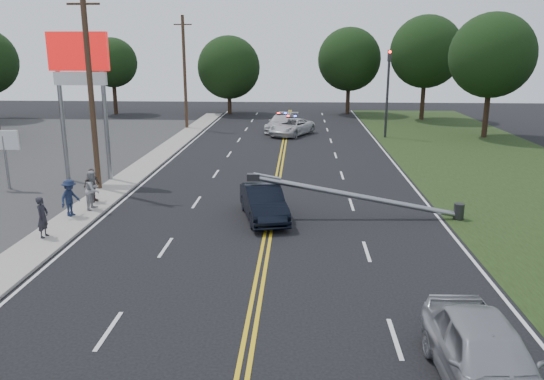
# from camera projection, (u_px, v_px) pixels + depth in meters

# --- Properties ---
(ground) EXTENTS (120.00, 120.00, 0.00)m
(ground) POSITION_uv_depth(u_px,v_px,m) (256.00, 299.00, 15.57)
(ground) COLOR black
(ground) RESTS_ON ground
(sidewalk) EXTENTS (1.80, 70.00, 0.12)m
(sidewalk) POSITION_uv_depth(u_px,v_px,m) (100.00, 200.00, 25.63)
(sidewalk) COLOR gray
(sidewalk) RESTS_ON ground
(centerline_yellow) EXTENTS (0.36, 80.00, 0.00)m
(centerline_yellow) POSITION_uv_depth(u_px,v_px,m) (273.00, 203.00, 25.21)
(centerline_yellow) COLOR gold
(centerline_yellow) RESTS_ON ground
(pylon_sign) EXTENTS (3.20, 0.35, 8.00)m
(pylon_sign) POSITION_uv_depth(u_px,v_px,m) (80.00, 71.00, 28.07)
(pylon_sign) COLOR gray
(pylon_sign) RESTS_ON ground
(small_sign) EXTENTS (1.60, 0.14, 3.10)m
(small_sign) POSITION_uv_depth(u_px,v_px,m) (4.00, 145.00, 27.26)
(small_sign) COLOR gray
(small_sign) RESTS_ON ground
(traffic_signal) EXTENTS (0.28, 0.41, 7.05)m
(traffic_signal) POSITION_uv_depth(u_px,v_px,m) (388.00, 86.00, 43.00)
(traffic_signal) COLOR #2D2D30
(traffic_signal) RESTS_ON ground
(fallen_streetlight) EXTENTS (9.36, 0.44, 1.91)m
(fallen_streetlight) POSITION_uv_depth(u_px,v_px,m) (368.00, 198.00, 22.84)
(fallen_streetlight) COLOR #2D2D30
(fallen_streetlight) RESTS_ON ground
(utility_pole_mid) EXTENTS (1.60, 0.28, 10.00)m
(utility_pole_mid) POSITION_uv_depth(u_px,v_px,m) (91.00, 91.00, 26.31)
(utility_pole_mid) COLOR #382619
(utility_pole_mid) RESTS_ON ground
(utility_pole_far) EXTENTS (1.60, 0.28, 10.00)m
(utility_pole_far) POSITION_uv_depth(u_px,v_px,m) (185.00, 72.00, 47.54)
(utility_pole_far) COLOR #382619
(utility_pole_far) RESTS_ON ground
(tree_5) EXTENTS (5.41, 5.41, 8.37)m
(tree_5) POSITION_uv_depth(u_px,v_px,m) (112.00, 63.00, 58.42)
(tree_5) COLOR black
(tree_5) RESTS_ON ground
(tree_6) EXTENTS (6.91, 6.91, 8.59)m
(tree_6) POSITION_uv_depth(u_px,v_px,m) (229.00, 68.00, 58.72)
(tree_6) COLOR black
(tree_6) RESTS_ON ground
(tree_7) EXTENTS (6.94, 6.94, 9.48)m
(tree_7) POSITION_uv_depth(u_px,v_px,m) (349.00, 59.00, 58.54)
(tree_7) COLOR black
(tree_7) RESTS_ON ground
(tree_8) EXTENTS (7.27, 7.27, 10.48)m
(tree_8) POSITION_uv_depth(u_px,v_px,m) (426.00, 52.00, 53.48)
(tree_8) COLOR black
(tree_8) RESTS_ON ground
(tree_9) EXTENTS (6.78, 6.78, 10.00)m
(tree_9) POSITION_uv_depth(u_px,v_px,m) (492.00, 56.00, 42.51)
(tree_9) COLOR black
(tree_9) RESTS_ON ground
(crashed_sedan) EXTENTS (2.53, 4.62, 1.44)m
(crashed_sedan) POSITION_uv_depth(u_px,v_px,m) (264.00, 203.00, 22.79)
(crashed_sedan) COLOR black
(crashed_sedan) RESTS_ON ground
(waiting_sedan) EXTENTS (2.01, 4.76, 1.61)m
(waiting_sedan) POSITION_uv_depth(u_px,v_px,m) (485.00, 357.00, 11.21)
(waiting_sedan) COLOR #9A9CA1
(waiting_sedan) RESTS_ON ground
(emergency_a) EXTENTS (4.31, 5.53, 1.40)m
(emergency_a) POSITION_uv_depth(u_px,v_px,m) (292.00, 127.00, 44.96)
(emergency_a) COLOR silver
(emergency_a) RESTS_ON ground
(emergency_b) EXTENTS (3.23, 5.63, 1.53)m
(emergency_b) POSITION_uv_depth(u_px,v_px,m) (282.00, 123.00, 47.00)
(emergency_b) COLOR silver
(emergency_b) RESTS_ON ground
(bystander_a) EXTENTS (0.41, 0.60, 1.59)m
(bystander_a) POSITION_uv_depth(u_px,v_px,m) (43.00, 217.00, 20.20)
(bystander_a) COLOR #23232A
(bystander_a) RESTS_ON sidewalk
(bystander_b) EXTENTS (0.74, 0.91, 1.76)m
(bystander_b) POSITION_uv_depth(u_px,v_px,m) (93.00, 190.00, 23.78)
(bystander_b) COLOR #9E9EA2
(bystander_b) RESTS_ON sidewalk
(bystander_c) EXTENTS (0.89, 1.18, 1.61)m
(bystander_c) POSITION_uv_depth(u_px,v_px,m) (70.00, 198.00, 22.78)
(bystander_c) COLOR #1A2441
(bystander_c) RESTS_ON sidewalk
(bystander_d) EXTENTS (0.74, 1.01, 1.60)m
(bystander_d) POSITION_uv_depth(u_px,v_px,m) (92.00, 185.00, 24.92)
(bystander_d) COLOR #4F453F
(bystander_d) RESTS_ON sidewalk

